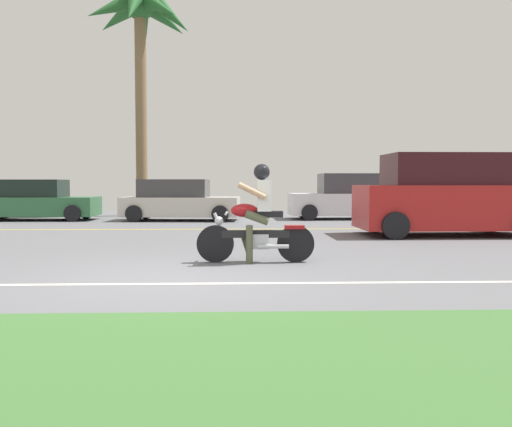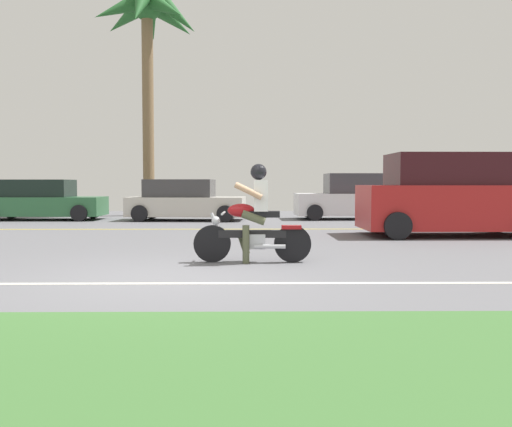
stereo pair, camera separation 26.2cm
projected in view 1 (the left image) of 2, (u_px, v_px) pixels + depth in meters
The scene contains 11 objects.
ground at pixel (193, 252), 10.46m from camera, with size 56.00×30.00×0.04m, color slate.
grass_median at pixel (101, 390), 3.37m from camera, with size 56.00×3.80×0.06m, color #3D6B33.
lane_line_near at pixel (172, 284), 7.07m from camera, with size 50.40×0.12×0.01m, color silver.
lane_line_far at pixel (207, 229), 15.43m from camera, with size 50.40×0.12×0.01m, color yellow.
motorcyclist at pixel (257, 221), 8.98m from camera, with size 1.92×0.63×1.61m.
suv_nearby at pixel (448, 196), 13.60m from camera, with size 4.53×2.12×2.02m.
parked_car_0 at pixel (34, 201), 19.22m from camera, with size 4.16×1.84×1.42m.
parked_car_1 at pixel (179, 201), 19.06m from camera, with size 4.10×2.09×1.42m.
parked_car_2 at pixel (348, 198), 19.88m from camera, with size 4.10×1.95×1.64m.
parked_car_3 at pixel (504, 200), 19.03m from camera, with size 4.49×1.97×1.49m.
palm_tree_0 at pixel (142, 22), 21.59m from camera, with size 4.35×4.48×9.12m.
Camera 1 is at (0.84, -7.43, 1.30)m, focal length 38.67 mm.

